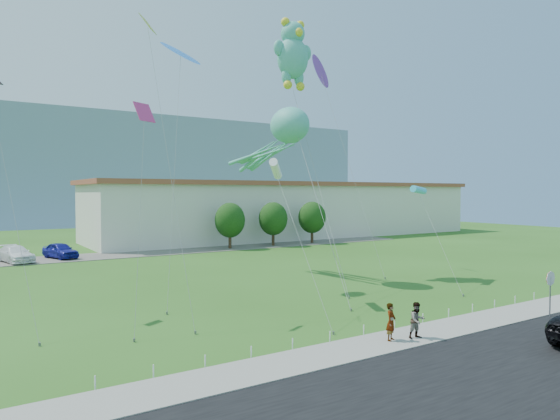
{
  "coord_description": "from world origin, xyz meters",
  "views": [
    {
      "loc": [
        -16.68,
        -18.52,
        6.64
      ],
      "look_at": [
        0.34,
        8.0,
        5.54
      ],
      "focal_mm": 32.0,
      "sensor_mm": 36.0,
      "label": 1
    }
  ],
  "objects_px": {
    "parked_car_blue": "(60,250)",
    "stop_sign": "(550,283)",
    "teddy_bear_kite": "(293,53)",
    "pedestrian_left": "(391,322)",
    "parked_car_white": "(16,254)",
    "warehouse": "(294,209)",
    "octopus_kite": "(280,137)",
    "pedestrian_right": "(417,320)"
  },
  "relations": [
    {
      "from": "stop_sign",
      "to": "parked_car_blue",
      "type": "xyz_separation_m",
      "value": [
        -17.85,
        39.43,
        -1.03
      ]
    },
    {
      "from": "stop_sign",
      "to": "parked_car_blue",
      "type": "distance_m",
      "value": 43.3
    },
    {
      "from": "warehouse",
      "to": "parked_car_white",
      "type": "bearing_deg",
      "value": -166.14
    },
    {
      "from": "stop_sign",
      "to": "parked_car_white",
      "type": "height_order",
      "value": "stop_sign"
    },
    {
      "from": "parked_car_blue",
      "to": "octopus_kite",
      "type": "xyz_separation_m",
      "value": [
        12.19,
        -21.77,
        9.98
      ]
    },
    {
      "from": "warehouse",
      "to": "pedestrian_right",
      "type": "distance_m",
      "value": 53.74
    },
    {
      "from": "octopus_kite",
      "to": "teddy_bear_kite",
      "type": "height_order",
      "value": "teddy_bear_kite"
    },
    {
      "from": "parked_car_white",
      "to": "parked_car_blue",
      "type": "height_order",
      "value": "parked_car_blue"
    },
    {
      "from": "warehouse",
      "to": "parked_car_blue",
      "type": "height_order",
      "value": "warehouse"
    },
    {
      "from": "parked_car_white",
      "to": "stop_sign",
      "type": "bearing_deg",
      "value": -74.53
    },
    {
      "from": "warehouse",
      "to": "pedestrian_left",
      "type": "bearing_deg",
      "value": -119.76
    },
    {
      "from": "pedestrian_left",
      "to": "pedestrian_right",
      "type": "xyz_separation_m",
      "value": [
        1.24,
        -0.39,
        -0.02
      ]
    },
    {
      "from": "pedestrian_left",
      "to": "octopus_kite",
      "type": "relative_size",
      "value": 0.1
    },
    {
      "from": "pedestrian_left",
      "to": "octopus_kite",
      "type": "bearing_deg",
      "value": 47.95
    },
    {
      "from": "pedestrian_left",
      "to": "parked_car_blue",
      "type": "relative_size",
      "value": 0.36
    },
    {
      "from": "warehouse",
      "to": "parked_car_white",
      "type": "height_order",
      "value": "warehouse"
    },
    {
      "from": "teddy_bear_kite",
      "to": "pedestrian_left",
      "type": "bearing_deg",
      "value": -110.53
    },
    {
      "from": "teddy_bear_kite",
      "to": "stop_sign",
      "type": "bearing_deg",
      "value": -78.62
    },
    {
      "from": "pedestrian_left",
      "to": "parked_car_white",
      "type": "xyz_separation_m",
      "value": [
        -11.64,
        37.32,
        -0.1
      ]
    },
    {
      "from": "octopus_kite",
      "to": "parked_car_blue",
      "type": "bearing_deg",
      "value": 119.26
    },
    {
      "from": "pedestrian_left",
      "to": "pedestrian_right",
      "type": "bearing_deg",
      "value": -43.81
    },
    {
      "from": "parked_car_blue",
      "to": "pedestrian_right",
      "type": "bearing_deg",
      "value": -96.32
    },
    {
      "from": "octopus_kite",
      "to": "parked_car_white",
      "type": "bearing_deg",
      "value": 127.62
    },
    {
      "from": "warehouse",
      "to": "pedestrian_left",
      "type": "height_order",
      "value": "warehouse"
    },
    {
      "from": "warehouse",
      "to": "pedestrian_right",
      "type": "bearing_deg",
      "value": -118.4
    },
    {
      "from": "warehouse",
      "to": "stop_sign",
      "type": "distance_m",
      "value": 51.0
    },
    {
      "from": "warehouse",
      "to": "parked_car_blue",
      "type": "xyz_separation_m",
      "value": [
        -34.35,
        -8.77,
        -3.28
      ]
    },
    {
      "from": "stop_sign",
      "to": "octopus_kite",
      "type": "relative_size",
      "value": 0.15
    },
    {
      "from": "parked_car_blue",
      "to": "teddy_bear_kite",
      "type": "height_order",
      "value": "teddy_bear_kite"
    },
    {
      "from": "warehouse",
      "to": "pedestrian_right",
      "type": "relative_size",
      "value": 37.58
    },
    {
      "from": "stop_sign",
      "to": "parked_car_white",
      "type": "distance_m",
      "value": 44.5
    },
    {
      "from": "stop_sign",
      "to": "pedestrian_left",
      "type": "height_order",
      "value": "stop_sign"
    },
    {
      "from": "parked_car_white",
      "to": "octopus_kite",
      "type": "relative_size",
      "value": 0.32
    },
    {
      "from": "warehouse",
      "to": "stop_sign",
      "type": "bearing_deg",
      "value": -108.9
    },
    {
      "from": "octopus_kite",
      "to": "teddy_bear_kite",
      "type": "bearing_deg",
      "value": 29.41
    },
    {
      "from": "parked_car_blue",
      "to": "stop_sign",
      "type": "bearing_deg",
      "value": -84.92
    },
    {
      "from": "pedestrian_right",
      "to": "parked_car_white",
      "type": "xyz_separation_m",
      "value": [
        -12.88,
        37.71,
        -0.09
      ]
    },
    {
      "from": "parked_car_white",
      "to": "octopus_kite",
      "type": "xyz_separation_m",
      "value": [
        16.23,
        -21.07,
        10.0
      ]
    },
    {
      "from": "stop_sign",
      "to": "parked_car_white",
      "type": "xyz_separation_m",
      "value": [
        -21.89,
        38.73,
        -1.04
      ]
    },
    {
      "from": "warehouse",
      "to": "stop_sign",
      "type": "height_order",
      "value": "warehouse"
    },
    {
      "from": "pedestrian_left",
      "to": "parked_car_white",
      "type": "bearing_deg",
      "value": 81.07
    },
    {
      "from": "stop_sign",
      "to": "teddy_bear_kite",
      "type": "relative_size",
      "value": 0.12
    }
  ]
}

